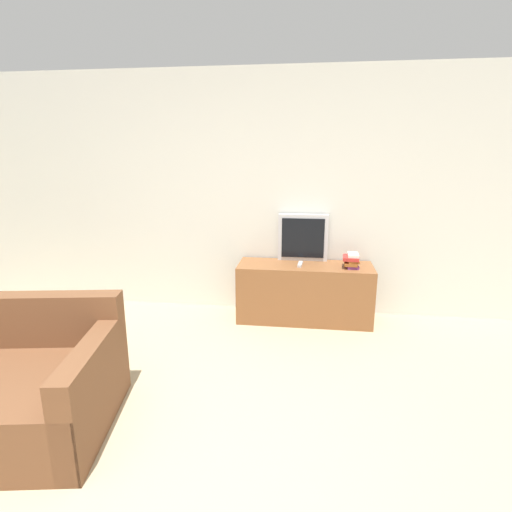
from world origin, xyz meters
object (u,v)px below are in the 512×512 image
at_px(tv_stand, 304,292).
at_px(television, 303,237).
at_px(book_stack, 352,261).
at_px(remote_on_stand, 300,264).

relative_size(tv_stand, television, 2.63).
distance_m(television, book_stack, 0.58).
xyz_separation_m(television, book_stack, (0.50, -0.24, -0.18)).
bearing_deg(tv_stand, remote_on_stand, -154.86).
height_order(tv_stand, television, television).
distance_m(tv_stand, remote_on_stand, 0.32).
distance_m(tv_stand, book_stack, 0.60).
height_order(tv_stand, remote_on_stand, remote_on_stand).
height_order(book_stack, remote_on_stand, book_stack).
bearing_deg(television, book_stack, -25.29).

